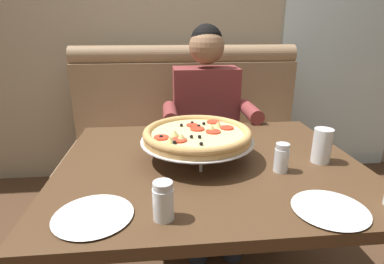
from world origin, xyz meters
name	(u,v)px	position (x,y,z in m)	size (l,w,h in m)	color
back_wall_with_window	(182,7)	(0.00, 1.52, 1.40)	(6.00, 0.12, 2.80)	tan
window_panel	(351,8)	(1.37, 1.44, 1.40)	(1.10, 0.02, 2.80)	white
booth_bench	(189,152)	(0.00, 0.95, 0.40)	(1.64, 0.78, 1.13)	#937556
dining_table	(210,182)	(0.00, 0.00, 0.67)	(1.16, 0.96, 0.76)	#4C331E
diner_main	(208,121)	(0.09, 0.68, 0.71)	(0.54, 0.64, 1.27)	#2D3342
pizza	(197,135)	(-0.05, 0.03, 0.86)	(0.44, 0.44, 0.13)	silver
shaker_pepper_flakes	(163,203)	(-0.19, -0.36, 0.80)	(0.06, 0.06, 0.11)	white
shaker_oregano	(281,160)	(0.24, -0.11, 0.80)	(0.05, 0.05, 0.11)	white
plate_near_left	(330,207)	(0.29, -0.37, 0.77)	(0.22, 0.22, 0.02)	white
plate_near_right	(93,214)	(-0.38, -0.34, 0.77)	(0.22, 0.22, 0.02)	white
drinking_glass	(322,148)	(0.43, -0.05, 0.81)	(0.07, 0.07, 0.13)	silver
patio_chair	(281,96)	(1.15, 2.14, 0.52)	(0.42, 0.42, 0.86)	black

